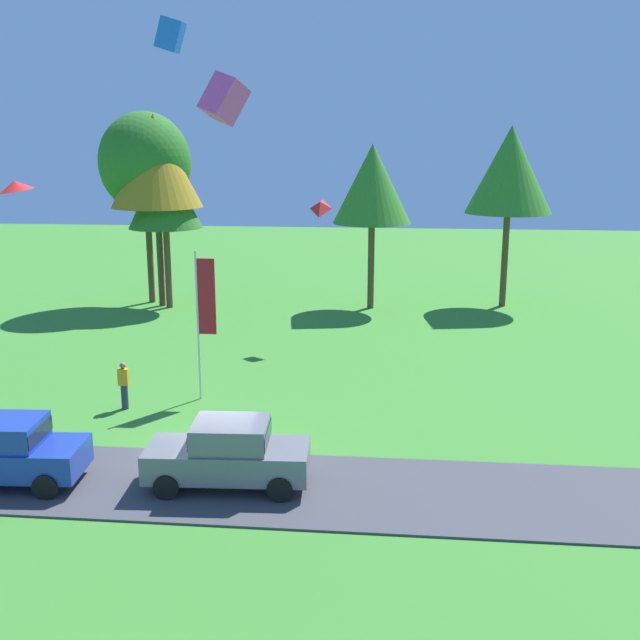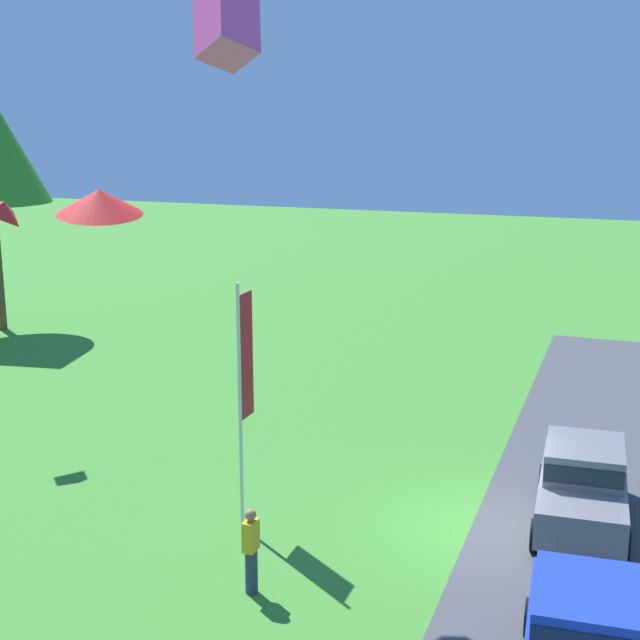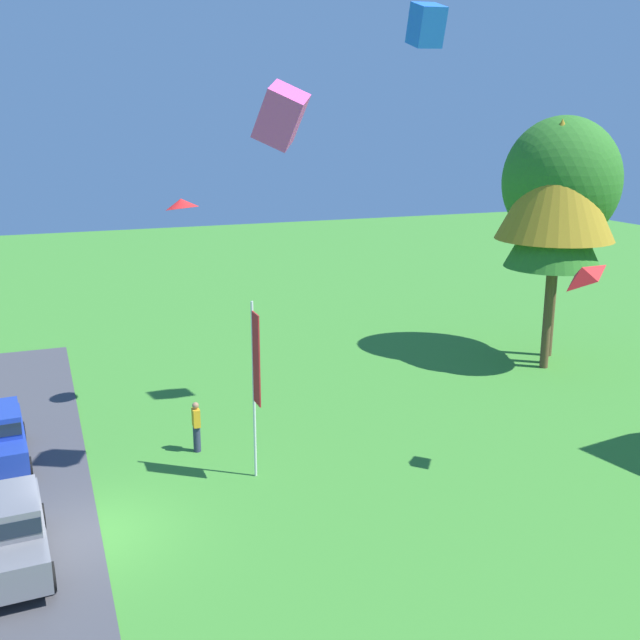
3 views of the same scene
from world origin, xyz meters
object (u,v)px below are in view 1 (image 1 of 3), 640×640
tree_left_of_center (164,191)px  tree_right_of_center (372,184)px  tree_far_right (510,170)px  kite_delta_near_flag (15,186)px  car_sedan_far_end (229,452)px  person_watching_sky (124,385)px  tree_lone_near (155,161)px  flag_banner (204,307)px  kite_box_high_right (170,35)px  car_sedan_mid_row (3,450)px  kite_diamond_high_left (320,206)px  kite_box_over_trees (224,99)px  tree_center_back (145,163)px

tree_left_of_center → tree_right_of_center: size_ratio=0.94×
tree_far_right → kite_delta_near_flag: bearing=-137.0°
car_sedan_far_end → tree_right_of_center: tree_right_of_center is taller
person_watching_sky → tree_left_of_center: 17.41m
tree_left_of_center → tree_lone_near: bearing=142.5°
tree_right_of_center → kite_delta_near_flag: bearing=-125.1°
tree_lone_near → flag_banner: 17.20m
tree_right_of_center → kite_box_high_right: 13.92m
kite_box_high_right → car_sedan_mid_row: bearing=-94.2°
tree_left_of_center → kite_diamond_high_left: tree_left_of_center is taller
tree_far_right → car_sedan_mid_row: bearing=-124.3°
car_sedan_far_end → tree_left_of_center: (-8.24, 21.82, 5.46)m
kite_diamond_high_left → kite_box_over_trees: bearing=-107.4°
flag_banner → tree_far_right: bearing=52.9°
tree_left_of_center → flag_banner: bearing=-68.4°
person_watching_sky → kite_delta_near_flag: (-3.57, 0.51, 6.86)m
person_watching_sky → flag_banner: size_ratio=0.31×
tree_left_of_center → tree_far_right: 18.97m
tree_far_right → kite_box_over_trees: size_ratio=7.29×
tree_left_of_center → kite_box_high_right: kite_box_high_right is taller
tree_far_right → kite_delta_near_flag: 26.18m
tree_lone_near → kite_diamond_high_left: bearing=-34.4°
car_sedan_far_end → kite_diamond_high_left: (0.95, 15.58, 5.29)m
car_sedan_mid_row → kite_box_high_right: bearing=85.8°
person_watching_sky → tree_lone_near: (-3.79, 16.57, 7.22)m
person_watching_sky → tree_center_back: (-4.67, 17.45, 7.09)m
kite_box_over_trees → car_sedan_far_end: bearing=-78.4°
kite_box_over_trees → kite_box_high_right: bearing=120.3°
person_watching_sky → tree_center_back: bearing=105.0°
tree_left_of_center → kite_delta_near_flag: size_ratio=7.31×
tree_far_right → tree_center_back: bearing=-177.4°
tree_far_right → kite_delta_near_flag: tree_far_right is taller
tree_lone_near → flag_banner: size_ratio=1.94×
kite_delta_near_flag → car_sedan_mid_row: bearing=-70.1°
kite_box_over_trees → kite_delta_near_flag: bearing=-168.8°
tree_right_of_center → kite_box_over_trees: 16.34m
tree_left_of_center → kite_box_high_right: (3.11, -8.12, 7.00)m
tree_right_of_center → flag_banner: (-5.46, -15.83, -3.42)m
car_sedan_far_end → flag_banner: 7.75m
car_sedan_mid_row → tree_lone_near: bearing=96.6°
flag_banner → kite_box_high_right: kite_box_high_right is taller
car_sedan_far_end → tree_left_of_center: bearing=110.7°
tree_left_of_center → kite_box_over_trees: (6.69, -14.25, 4.11)m
tree_far_right → person_watching_sky: bearing=-130.3°
person_watching_sky → flag_banner: flag_banner is taller
tree_far_right → kite_diamond_high_left: bearing=-138.6°
car_sedan_far_end → kite_box_high_right: size_ratio=3.56×
car_sedan_far_end → tree_lone_near: 24.93m
car_sedan_mid_row → kite_diamond_high_left: kite_diamond_high_left is taller
tree_far_right → kite_delta_near_flag: size_ratio=8.56×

